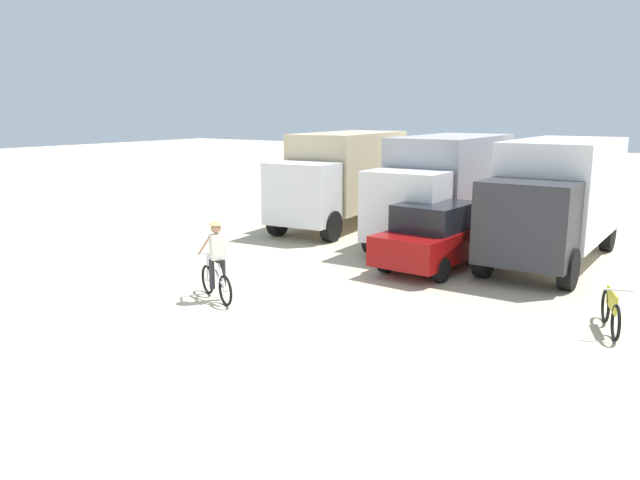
{
  "coord_description": "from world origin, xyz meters",
  "views": [
    {
      "loc": [
        7.47,
        -8.4,
        4.15
      ],
      "look_at": [
        -0.59,
        3.66,
        1.1
      ],
      "focal_mm": 34.74,
      "sensor_mm": 36.0,
      "label": 1
    }
  ],
  "objects_px": {
    "box_truck_avon_van": "(557,195)",
    "box_truck_grey_hauler": "(444,184)",
    "bicycle_spare": "(611,311)",
    "box_truck_tan_camper": "(342,174)",
    "cyclist_orange_shirt": "(216,263)",
    "sedan_parked": "(436,235)"
  },
  "relations": [
    {
      "from": "box_truck_avon_van",
      "to": "box_truck_grey_hauler",
      "type": "bearing_deg",
      "value": 168.77
    },
    {
      "from": "bicycle_spare",
      "to": "cyclist_orange_shirt",
      "type": "bearing_deg",
      "value": -160.31
    },
    {
      "from": "box_truck_avon_van",
      "to": "bicycle_spare",
      "type": "height_order",
      "value": "box_truck_avon_van"
    },
    {
      "from": "box_truck_tan_camper",
      "to": "sedan_parked",
      "type": "relative_size",
      "value": 1.61
    },
    {
      "from": "cyclist_orange_shirt",
      "to": "sedan_parked",
      "type": "bearing_deg",
      "value": 62.39
    },
    {
      "from": "box_truck_grey_hauler",
      "to": "box_truck_avon_van",
      "type": "xyz_separation_m",
      "value": [
        3.6,
        -0.72,
        0.0
      ]
    },
    {
      "from": "sedan_parked",
      "to": "bicycle_spare",
      "type": "distance_m",
      "value": 5.5
    },
    {
      "from": "sedan_parked",
      "to": "bicycle_spare",
      "type": "height_order",
      "value": "sedan_parked"
    },
    {
      "from": "box_truck_tan_camper",
      "to": "cyclist_orange_shirt",
      "type": "relative_size",
      "value": 3.8
    },
    {
      "from": "box_truck_grey_hauler",
      "to": "cyclist_orange_shirt",
      "type": "height_order",
      "value": "box_truck_grey_hauler"
    },
    {
      "from": "box_truck_grey_hauler",
      "to": "sedan_parked",
      "type": "relative_size",
      "value": 1.58
    },
    {
      "from": "box_truck_avon_van",
      "to": "bicycle_spare",
      "type": "relative_size",
      "value": 4.08
    },
    {
      "from": "box_truck_avon_van",
      "to": "bicycle_spare",
      "type": "xyz_separation_m",
      "value": [
        2.32,
        -5.22,
        -1.48
      ]
    },
    {
      "from": "cyclist_orange_shirt",
      "to": "box_truck_avon_van",
      "type": "bearing_deg",
      "value": 56.36
    },
    {
      "from": "box_truck_tan_camper",
      "to": "cyclist_orange_shirt",
      "type": "xyz_separation_m",
      "value": [
        2.53,
        -9.33,
        -1.03
      ]
    },
    {
      "from": "box_truck_tan_camper",
      "to": "box_truck_grey_hauler",
      "type": "distance_m",
      "value": 4.27
    },
    {
      "from": "bicycle_spare",
      "to": "sedan_parked",
      "type": "bearing_deg",
      "value": 150.22
    },
    {
      "from": "box_truck_grey_hauler",
      "to": "box_truck_avon_van",
      "type": "relative_size",
      "value": 1.0
    },
    {
      "from": "box_truck_grey_hauler",
      "to": "sedan_parked",
      "type": "height_order",
      "value": "box_truck_grey_hauler"
    },
    {
      "from": "box_truck_grey_hauler",
      "to": "bicycle_spare",
      "type": "relative_size",
      "value": 4.09
    },
    {
      "from": "box_truck_tan_camper",
      "to": "bicycle_spare",
      "type": "height_order",
      "value": "box_truck_tan_camper"
    },
    {
      "from": "bicycle_spare",
      "to": "box_truck_tan_camper",
      "type": "bearing_deg",
      "value": 146.9
    }
  ]
}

